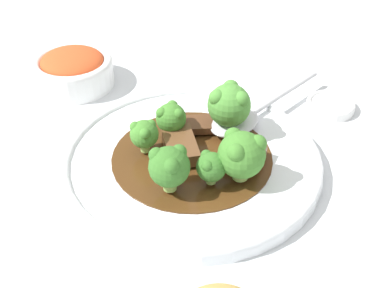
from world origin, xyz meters
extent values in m
plane|color=silver|center=(0.00, 0.00, 0.00)|extent=(4.00, 4.00, 0.00)
cylinder|color=white|center=(0.00, 0.00, 0.01)|extent=(0.30, 0.30, 0.01)
torus|color=white|center=(0.00, 0.00, 0.01)|extent=(0.30, 0.30, 0.01)
cylinder|color=#4C2D14|center=(0.00, 0.00, 0.01)|extent=(0.19, 0.19, 0.00)
cube|color=#56331E|center=(0.05, 0.01, 0.02)|extent=(0.04, 0.05, 0.01)
cube|color=brown|center=(0.01, 0.01, 0.03)|extent=(0.07, 0.06, 0.02)
cube|color=#56331E|center=(0.00, -0.06, 0.03)|extent=(0.05, 0.06, 0.01)
cylinder|color=#8EB756|center=(0.05, -0.04, 0.03)|extent=(0.02, 0.02, 0.02)
sphere|color=#4C8E38|center=(0.05, -0.04, 0.05)|extent=(0.05, 0.05, 0.05)
sphere|color=#4C8E38|center=(0.07, -0.04, 0.07)|extent=(0.02, 0.02, 0.02)
sphere|color=#4C8E38|center=(0.05, -0.02, 0.07)|extent=(0.02, 0.02, 0.02)
sphere|color=#4C8E38|center=(0.05, -0.05, 0.07)|extent=(0.02, 0.02, 0.02)
cylinder|color=#8EB756|center=(-0.03, -0.06, 0.03)|extent=(0.02, 0.02, 0.01)
sphere|color=#427F2D|center=(-0.03, -0.06, 0.05)|extent=(0.05, 0.05, 0.05)
sphere|color=#427F2D|center=(-0.02, -0.05, 0.06)|extent=(0.02, 0.02, 0.02)
sphere|color=#427F2D|center=(-0.05, -0.05, 0.06)|extent=(0.02, 0.02, 0.02)
sphere|color=#427F2D|center=(-0.03, -0.07, 0.06)|extent=(0.02, 0.02, 0.02)
cylinder|color=#8EB756|center=(0.00, 0.05, 0.02)|extent=(0.01, 0.01, 0.01)
sphere|color=#427F2D|center=(0.00, 0.05, 0.04)|extent=(0.03, 0.03, 0.03)
sphere|color=#427F2D|center=(0.00, 0.06, 0.05)|extent=(0.01, 0.01, 0.01)
sphere|color=#427F2D|center=(-0.01, 0.05, 0.05)|extent=(0.01, 0.01, 0.01)
sphere|color=#427F2D|center=(0.01, 0.05, 0.05)|extent=(0.01, 0.01, 0.01)
cylinder|color=#7FA84C|center=(0.04, 0.03, 0.02)|extent=(0.01, 0.01, 0.01)
sphere|color=#427F2D|center=(0.04, 0.03, 0.04)|extent=(0.04, 0.04, 0.04)
sphere|color=#427F2D|center=(0.03, 0.04, 0.05)|extent=(0.01, 0.01, 0.01)
sphere|color=#427F2D|center=(0.03, 0.02, 0.05)|extent=(0.01, 0.01, 0.01)
sphere|color=#427F2D|center=(0.05, 0.03, 0.05)|extent=(0.01, 0.01, 0.01)
cylinder|color=#7FA84C|center=(-0.05, -0.03, 0.02)|extent=(0.01, 0.01, 0.01)
sphere|color=#387028|center=(-0.05, -0.03, 0.04)|extent=(0.03, 0.03, 0.03)
sphere|color=#387028|center=(-0.05, -0.02, 0.05)|extent=(0.01, 0.01, 0.01)
sphere|color=#387028|center=(-0.04, -0.04, 0.05)|extent=(0.01, 0.01, 0.01)
sphere|color=#387028|center=(-0.04, -0.02, 0.05)|extent=(0.01, 0.01, 0.01)
cylinder|color=#8EB756|center=(-0.06, 0.02, 0.03)|extent=(0.01, 0.01, 0.01)
sphere|color=#387028|center=(-0.06, 0.02, 0.05)|extent=(0.04, 0.04, 0.04)
sphere|color=#387028|center=(-0.07, 0.01, 0.06)|extent=(0.02, 0.02, 0.02)
sphere|color=#387028|center=(-0.05, 0.01, 0.06)|extent=(0.02, 0.02, 0.02)
sphere|color=#387028|center=(-0.06, 0.03, 0.06)|extent=(0.02, 0.02, 0.02)
ellipsoid|color=silver|center=(0.06, -0.04, 0.03)|extent=(0.09, 0.08, 0.01)
cylinder|color=silver|center=(0.15, -0.11, 0.02)|extent=(0.12, 0.09, 0.01)
cylinder|color=white|center=(0.16, 0.19, 0.00)|extent=(0.06, 0.06, 0.01)
cylinder|color=white|center=(0.16, 0.19, 0.02)|extent=(0.11, 0.11, 0.04)
torus|color=white|center=(0.16, 0.19, 0.04)|extent=(0.11, 0.11, 0.01)
ellipsoid|color=#D14C23|center=(0.16, 0.19, 0.04)|extent=(0.09, 0.09, 0.03)
cylinder|color=white|center=(0.15, -0.17, 0.01)|extent=(0.06, 0.06, 0.01)
torus|color=white|center=(0.15, -0.17, 0.01)|extent=(0.06, 0.06, 0.01)
camera|label=1|loc=(-0.48, -0.07, 0.40)|focal=50.00mm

